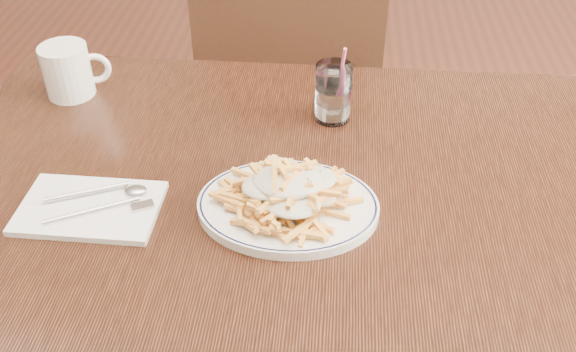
# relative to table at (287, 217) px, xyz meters

# --- Properties ---
(table) EXTENTS (1.20, 0.80, 0.75)m
(table) POSITION_rel_table_xyz_m (0.00, 0.00, 0.00)
(table) COLOR black
(table) RESTS_ON ground
(chair_far) EXTENTS (0.48, 0.48, 1.02)m
(chair_far) POSITION_rel_table_xyz_m (-0.05, 0.74, -0.09)
(chair_far) COLOR black
(chair_far) RESTS_ON ground
(fries_plate) EXTENTS (0.35, 0.32, 0.02)m
(fries_plate) POSITION_rel_table_xyz_m (0.01, -0.07, 0.09)
(fries_plate) COLOR white
(fries_plate) RESTS_ON table
(loaded_fries) EXTENTS (0.21, 0.16, 0.06)m
(loaded_fries) POSITION_rel_table_xyz_m (0.01, -0.07, 0.13)
(loaded_fries) COLOR gold
(loaded_fries) RESTS_ON fries_plate
(napkin) EXTENTS (0.22, 0.14, 0.01)m
(napkin) POSITION_rel_table_xyz_m (-0.30, -0.10, 0.08)
(napkin) COLOR white
(napkin) RESTS_ON table
(cutlery) EXTENTS (0.18, 0.14, 0.01)m
(cutlery) POSITION_rel_table_xyz_m (-0.30, -0.09, 0.09)
(cutlery) COLOR silver
(cutlery) RESTS_ON napkin
(water_glass) EXTENTS (0.07, 0.07, 0.15)m
(water_glass) POSITION_rel_table_xyz_m (0.07, 0.20, 0.13)
(water_glass) COLOR white
(water_glass) RESTS_ON table
(coffee_mug) EXTENTS (0.13, 0.09, 0.10)m
(coffee_mug) POSITION_rel_table_xyz_m (-0.45, 0.24, 0.13)
(coffee_mug) COLOR white
(coffee_mug) RESTS_ON table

